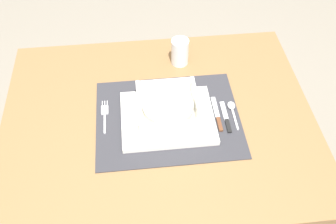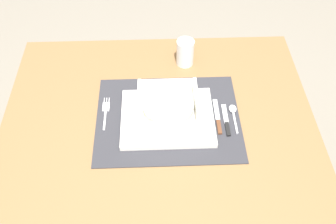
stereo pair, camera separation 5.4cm
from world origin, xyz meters
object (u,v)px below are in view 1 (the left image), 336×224
object	(u,v)px
spoon	(232,108)
butter_knife	(226,118)
porridge_bowl	(168,108)
bread_knife	(217,116)
fork	(105,114)
dining_table	(159,137)
drinking_glass	(180,53)

from	to	relation	value
spoon	butter_knife	xyz separation A→B (m)	(-0.03, -0.04, -0.00)
porridge_bowl	butter_knife	distance (m)	0.18
bread_knife	fork	bearing A→B (deg)	177.11
spoon	butter_knife	world-z (taller)	spoon
dining_table	porridge_bowl	xyz separation A→B (m)	(0.03, -0.00, 0.14)
fork	spoon	bearing A→B (deg)	-5.92
fork	dining_table	bearing A→B (deg)	-12.47
butter_knife	bread_knife	size ratio (longest dim) A/B	0.92
fork	bread_knife	size ratio (longest dim) A/B	0.94
dining_table	drinking_glass	size ratio (longest dim) A/B	10.21
spoon	butter_knife	distance (m)	0.05
butter_knife	drinking_glass	size ratio (longest dim) A/B	1.36
fork	bread_knife	bearing A→B (deg)	-10.36
dining_table	fork	xyz separation A→B (m)	(-0.16, 0.03, 0.11)
bread_knife	dining_table	bearing A→B (deg)	179.05
fork	bread_knife	distance (m)	0.35
porridge_bowl	fork	distance (m)	0.20
dining_table	drinking_glass	distance (m)	0.30
spoon	bread_knife	distance (m)	0.06
butter_knife	porridge_bowl	bearing A→B (deg)	173.80
bread_knife	butter_knife	bearing A→B (deg)	-22.92
porridge_bowl	butter_knife	xyz separation A→B (m)	(0.18, -0.03, -0.04)
fork	butter_knife	distance (m)	0.37
fork	bread_knife	xyz separation A→B (m)	(0.34, -0.04, 0.00)
porridge_bowl	fork	xyz separation A→B (m)	(-0.19, 0.03, -0.04)
butter_knife	drinking_glass	world-z (taller)	drinking_glass
porridge_bowl	drinking_glass	size ratio (longest dim) A/B	1.92
fork	drinking_glass	world-z (taller)	drinking_glass
dining_table	porridge_bowl	bearing A→B (deg)	-5.14
fork	spoon	distance (m)	0.40
spoon	bread_knife	world-z (taller)	spoon
dining_table	porridge_bowl	distance (m)	0.14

